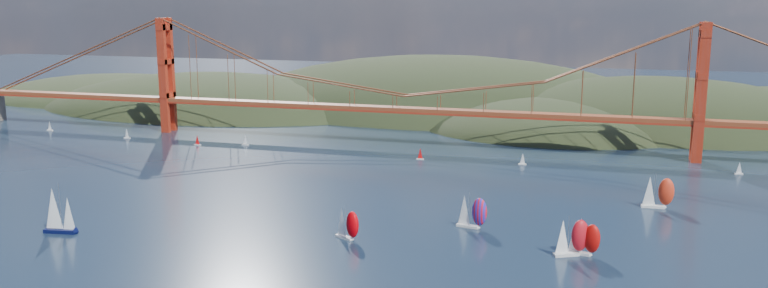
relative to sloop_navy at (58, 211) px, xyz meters
The scene contains 15 objects.
headlands 270.92m from the sloop_navy, 67.61° to the left, with size 725.00×225.00×96.00m.
bridge 163.79m from the sloop_navy, 69.65° to the left, with size 552.00×12.00×55.00m.
sloop_navy is the anchor object (origin of this frame).
racer_0 80.07m from the sloop_navy, 12.79° to the left, with size 8.23×6.03×9.26m.
racer_1 138.05m from the sloop_navy, ahead, with size 9.31×7.05×10.52m.
racer_2 141.19m from the sloop_navy, ahead, with size 8.45×4.76×9.47m.
racer_3 176.03m from the sloop_navy, 25.02° to the left, with size 9.57×4.01×10.91m.
racer_rwb 114.56m from the sloop_navy, 19.10° to the left, with size 9.11×4.80×10.22m.
distant_boat_0 180.70m from the sloop_navy, 131.30° to the left, with size 3.00×2.00×4.70m.
distant_boat_1 146.50m from the sloop_navy, 118.55° to the left, with size 3.00×2.00×4.70m.
distant_boat_2 127.07m from the sloop_navy, 103.62° to the left, with size 3.00×2.00×4.70m.
distant_boat_3 130.07m from the sloop_navy, 94.24° to the left, with size 3.00×2.00×4.70m.
distant_boat_4 231.87m from the sloop_navy, 34.50° to the left, with size 3.00×2.00×4.70m.
distant_boat_8 168.18m from the sloop_navy, 47.92° to the left, with size 3.00×2.00×4.70m.
distant_boat_9 142.31m from the sloop_navy, 59.58° to the left, with size 3.00×2.00×4.70m.
Camera 1 is at (85.46, -135.54, 63.27)m, focal length 35.00 mm.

